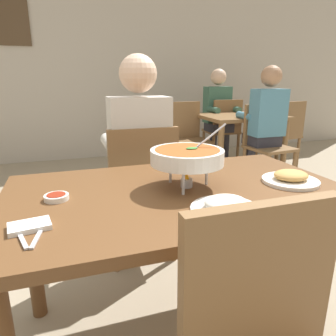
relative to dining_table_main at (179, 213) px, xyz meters
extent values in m
plane|color=gray|center=(0.00, 0.00, -0.63)|extent=(16.00, 16.00, 0.00)
cube|color=#BCB2A3|center=(0.00, 3.72, 0.87)|extent=(10.00, 0.10, 3.00)
cube|color=#4C3823|center=(-0.98, 3.66, 1.24)|extent=(0.44, 0.03, 0.56)
cube|color=brown|center=(0.00, 0.00, 0.08)|extent=(1.38, 0.84, 0.04)
cylinder|color=brown|center=(-0.63, 0.36, -0.28)|extent=(0.07, 0.07, 0.70)
cylinder|color=brown|center=(0.63, 0.36, -0.28)|extent=(0.07, 0.07, 0.70)
cube|color=brown|center=(0.00, 0.80, -0.20)|extent=(0.44, 0.44, 0.03)
cube|color=brown|center=(0.00, 0.60, 0.04)|extent=(0.42, 0.04, 0.45)
cylinder|color=brown|center=(0.19, 0.99, -0.42)|extent=(0.04, 0.04, 0.42)
cylinder|color=brown|center=(-0.19, 0.99, -0.42)|extent=(0.04, 0.04, 0.42)
cylinder|color=brown|center=(0.19, 0.61, -0.42)|extent=(0.04, 0.04, 0.42)
cylinder|color=brown|center=(-0.19, 0.61, -0.42)|extent=(0.04, 0.04, 0.42)
cylinder|color=#2D2D38|center=(0.10, 0.82, -0.41)|extent=(0.10, 0.10, 0.45)
cylinder|color=#2D2D38|center=(-0.10, 0.82, -0.41)|extent=(0.10, 0.10, 0.45)
cube|color=#2D2D38|center=(0.00, 0.78, -0.12)|extent=(0.32, 0.32, 0.12)
cube|color=beige|center=(0.00, 0.70, 0.19)|extent=(0.36, 0.20, 0.50)
sphere|color=beige|center=(0.00, 0.70, 0.57)|extent=(0.22, 0.22, 0.22)
cylinder|color=beige|center=(0.16, 0.90, 0.14)|extent=(0.08, 0.28, 0.08)
cylinder|color=beige|center=(-0.16, 0.90, 0.14)|extent=(0.08, 0.28, 0.08)
cube|color=brown|center=(0.00, -0.57, 0.04)|extent=(0.42, 0.04, 0.45)
cylinder|color=silver|center=(0.13, 0.02, 0.15)|extent=(0.01, 0.01, 0.10)
cylinder|color=silver|center=(-0.01, 0.10, 0.15)|extent=(0.01, 0.01, 0.10)
cylinder|color=silver|center=(-0.01, -0.06, 0.15)|extent=(0.01, 0.01, 0.10)
torus|color=silver|center=(0.04, 0.02, 0.20)|extent=(0.21, 0.21, 0.01)
cylinder|color=#B2B2B7|center=(0.04, 0.02, 0.12)|extent=(0.05, 0.05, 0.04)
cone|color=orange|center=(0.04, 0.02, 0.15)|extent=(0.02, 0.02, 0.04)
cylinder|color=white|center=(0.04, 0.02, 0.23)|extent=(0.30, 0.30, 0.06)
cylinder|color=#994C1E|center=(0.04, 0.02, 0.26)|extent=(0.26, 0.26, 0.01)
ellipsoid|color=#388433|center=(0.06, 0.02, 0.27)|extent=(0.05, 0.03, 0.01)
cylinder|color=silver|center=(0.13, 0.04, 0.29)|extent=(0.18, 0.01, 0.13)
cylinder|color=white|center=(0.07, -0.26, 0.11)|extent=(0.24, 0.24, 0.01)
ellipsoid|color=white|center=(0.07, -0.26, 0.14)|extent=(0.15, 0.13, 0.04)
cylinder|color=white|center=(0.49, -0.07, 0.11)|extent=(0.24, 0.24, 0.01)
ellipsoid|color=tan|center=(0.49, -0.07, 0.14)|extent=(0.15, 0.13, 0.04)
cylinder|color=white|center=(-0.48, 0.04, 0.11)|extent=(0.09, 0.09, 0.02)
cylinder|color=maroon|center=(-0.48, 0.04, 0.12)|extent=(0.07, 0.07, 0.01)
cube|color=white|center=(-0.55, -0.18, 0.11)|extent=(0.13, 0.10, 0.02)
cube|color=silver|center=(-0.57, -0.23, 0.11)|extent=(0.06, 0.17, 0.01)
cube|color=silver|center=(-0.52, -0.23, 0.11)|extent=(0.04, 0.17, 0.01)
cube|color=brown|center=(1.68, 2.32, 0.08)|extent=(1.00, 0.80, 0.04)
cylinder|color=brown|center=(1.24, 1.98, -0.28)|extent=(0.07, 0.07, 0.70)
cylinder|color=brown|center=(2.12, 1.98, -0.28)|extent=(0.07, 0.07, 0.70)
cylinder|color=brown|center=(1.24, 2.66, -0.28)|extent=(0.07, 0.07, 0.70)
cylinder|color=brown|center=(2.12, 2.66, -0.28)|extent=(0.07, 0.07, 0.70)
cube|color=brown|center=(1.73, 2.90, -0.20)|extent=(0.47, 0.47, 0.03)
cube|color=brown|center=(1.71, 2.70, 0.04)|extent=(0.42, 0.07, 0.45)
cylinder|color=brown|center=(1.93, 3.07, -0.42)|extent=(0.04, 0.04, 0.42)
cylinder|color=brown|center=(1.55, 3.10, -0.42)|extent=(0.04, 0.04, 0.42)
cylinder|color=brown|center=(1.90, 2.70, -0.42)|extent=(0.04, 0.04, 0.42)
cylinder|color=brown|center=(1.52, 2.72, -0.42)|extent=(0.04, 0.04, 0.42)
cube|color=brown|center=(1.70, 1.70, -0.20)|extent=(0.49, 0.49, 0.03)
cube|color=brown|center=(1.68, 1.90, 0.04)|extent=(0.42, 0.09, 0.45)
cylinder|color=brown|center=(1.53, 1.49, -0.42)|extent=(0.04, 0.04, 0.42)
cylinder|color=brown|center=(1.91, 1.53, -0.42)|extent=(0.04, 0.04, 0.42)
cylinder|color=brown|center=(1.49, 1.87, -0.42)|extent=(0.04, 0.04, 0.42)
cylinder|color=brown|center=(1.87, 1.91, -0.42)|extent=(0.04, 0.04, 0.42)
cube|color=brown|center=(1.01, 2.34, -0.20)|extent=(0.46, 0.46, 0.03)
cube|color=brown|center=(1.00, 2.54, 0.04)|extent=(0.42, 0.06, 0.45)
cylinder|color=brown|center=(0.83, 2.14, -0.42)|extent=(0.04, 0.04, 0.42)
cylinder|color=brown|center=(1.21, 2.16, -0.42)|extent=(0.04, 0.04, 0.42)
cylinder|color=brown|center=(0.82, 2.52, -0.42)|extent=(0.04, 0.04, 0.42)
cylinder|color=brown|center=(1.20, 2.54, -0.42)|extent=(0.04, 0.04, 0.42)
cube|color=brown|center=(2.30, 2.34, -0.20)|extent=(0.50, 0.50, 0.03)
cube|color=brown|center=(2.33, 2.14, 0.04)|extent=(0.42, 0.10, 0.45)
cylinder|color=brown|center=(2.46, 2.55, -0.42)|extent=(0.04, 0.04, 0.42)
cylinder|color=brown|center=(2.08, 2.50, -0.42)|extent=(0.04, 0.04, 0.42)
cylinder|color=brown|center=(2.51, 2.17, -0.42)|extent=(0.04, 0.04, 0.42)
cylinder|color=brown|center=(2.14, 2.12, -0.42)|extent=(0.04, 0.04, 0.42)
cylinder|color=#2D2D38|center=(1.55, 2.79, -0.41)|extent=(0.10, 0.10, 0.45)
cylinder|color=#2D2D38|center=(1.75, 2.79, -0.41)|extent=(0.10, 0.10, 0.45)
cube|color=#2D2D38|center=(1.65, 2.83, -0.12)|extent=(0.32, 0.32, 0.12)
cube|color=#3D6B56|center=(1.65, 2.91, 0.19)|extent=(0.36, 0.20, 0.50)
sphere|color=beige|center=(1.65, 2.91, 0.57)|extent=(0.22, 0.22, 0.22)
cylinder|color=#3D6B56|center=(1.49, 2.71, 0.14)|extent=(0.08, 0.28, 0.08)
cylinder|color=#3D6B56|center=(1.81, 2.71, 0.14)|extent=(0.08, 0.28, 0.08)
cylinder|color=#2D2D38|center=(1.77, 1.87, -0.41)|extent=(0.10, 0.10, 0.45)
cylinder|color=#2D2D38|center=(1.57, 1.87, -0.41)|extent=(0.10, 0.10, 0.45)
cube|color=#2D2D38|center=(1.67, 1.83, -0.12)|extent=(0.32, 0.32, 0.12)
cube|color=teal|center=(1.67, 1.75, 0.19)|extent=(0.36, 0.20, 0.50)
sphere|color=#A57756|center=(1.67, 1.75, 0.57)|extent=(0.22, 0.22, 0.22)
cylinder|color=teal|center=(1.83, 1.95, 0.14)|extent=(0.08, 0.28, 0.08)
cylinder|color=teal|center=(1.51, 1.95, 0.14)|extent=(0.08, 0.28, 0.08)
camera|label=1|loc=(-0.42, -1.11, 0.54)|focal=33.00mm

